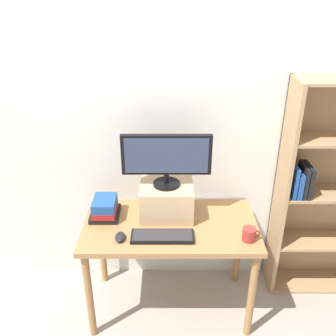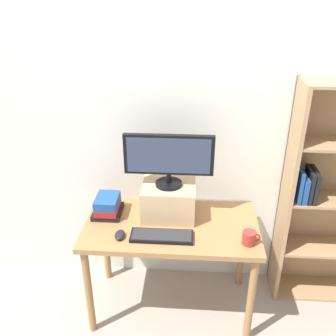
{
  "view_description": "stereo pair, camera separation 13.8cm",
  "coord_description": "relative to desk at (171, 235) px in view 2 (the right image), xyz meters",
  "views": [
    {
      "loc": [
        -0.02,
        -2.09,
        2.2
      ],
      "look_at": [
        -0.03,
        0.05,
        1.13
      ],
      "focal_mm": 40.0,
      "sensor_mm": 36.0,
      "label": 1
    },
    {
      "loc": [
        0.12,
        -2.08,
        2.2
      ],
      "look_at": [
        -0.03,
        0.05,
        1.13
      ],
      "focal_mm": 40.0,
      "sensor_mm": 36.0,
      "label": 2
    }
  ],
  "objects": [
    {
      "name": "ground_plane",
      "position": [
        0.0,
        0.0,
        -0.64
      ],
      "size": [
        12.0,
        12.0,
        0.0
      ],
      "primitive_type": "plane",
      "color": "#9E9389"
    },
    {
      "name": "back_wall",
      "position": [
        0.0,
        0.42,
        0.66
      ],
      "size": [
        7.0,
        0.08,
        2.6
      ],
      "color": "silver",
      "rests_on": "ground_plane"
    },
    {
      "name": "desk",
      "position": [
        0.0,
        0.0,
        0.0
      ],
      "size": [
        1.17,
        0.63,
        0.74
      ],
      "color": "#9E7042",
      "rests_on": "ground_plane"
    },
    {
      "name": "riser_box",
      "position": [
        -0.03,
        0.12,
        0.21
      ],
      "size": [
        0.36,
        0.31,
        0.23
      ],
      "color": "tan",
      "rests_on": "desk"
    },
    {
      "name": "computer_monitor",
      "position": [
        -0.03,
        0.12,
        0.53
      ],
      "size": [
        0.59,
        0.18,
        0.36
      ],
      "color": "black",
      "rests_on": "riser_box"
    },
    {
      "name": "keyboard",
      "position": [
        -0.05,
        -0.15,
        0.11
      ],
      "size": [
        0.4,
        0.14,
        0.02
      ],
      "color": "black",
      "rests_on": "desk"
    },
    {
      "name": "computer_mouse",
      "position": [
        -0.32,
        -0.17,
        0.11
      ],
      "size": [
        0.06,
        0.1,
        0.04
      ],
      "color": "black",
      "rests_on": "desk"
    },
    {
      "name": "book_stack",
      "position": [
        -0.45,
        0.09,
        0.16
      ],
      "size": [
        0.2,
        0.22,
        0.14
      ],
      "color": "black",
      "rests_on": "desk"
    },
    {
      "name": "coffee_mug",
      "position": [
        0.49,
        -0.18,
        0.14
      ],
      "size": [
        0.11,
        0.08,
        0.09
      ],
      "color": "#9E2D28",
      "rests_on": "desk"
    }
  ]
}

